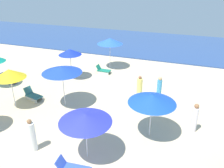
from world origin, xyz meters
TOP-DOWN VIEW (x-y plane):
  - ocean at (0.00, 23.68)m, footprint 60.00×12.65m
  - umbrella_0 at (-5.23, 5.48)m, footprint 1.91×1.91m
  - lounge_chair_0_0 at (-4.84, 6.74)m, footprint 1.37×0.85m
  - umbrella_1 at (-2.36, 6.74)m, footprint 2.44×2.44m
  - umbrella_2 at (1.04, 2.98)m, footprint 2.31×2.31m
  - umbrella_3 at (3.39, 5.52)m, footprint 2.38×2.38m
  - lounge_chair_4_1 at (-8.38, 8.39)m, footprint 1.53×0.86m
  - umbrella_5 at (-4.07, 10.71)m, footprint 1.81×1.81m
  - umbrella_7 at (-2.01, 14.08)m, footprint 2.26×2.26m
  - lounge_chair_7_0 at (-2.14, 12.70)m, footprint 1.21×0.60m
  - beachgoer_1 at (-1.57, 2.51)m, footprint 0.51×0.51m
  - beachgoer_2 at (3.18, 9.45)m, footprint 0.33×0.33m
  - beachgoer_3 at (1.86, 9.46)m, footprint 0.38×0.38m
  - beachgoer_4 at (5.50, 6.65)m, footprint 0.39×0.39m
  - beach_ball_2 at (-5.94, 12.21)m, footprint 0.30×0.30m

SIDE VIEW (x-z plane):
  - ocean at x=0.00m, z-range 0.00..0.12m
  - beach_ball_2 at x=-5.94m, z-range 0.00..0.30m
  - lounge_chair_7_0 at x=-2.14m, z-range -0.09..0.61m
  - lounge_chair_4_1 at x=-8.38m, z-range -0.09..0.63m
  - lounge_chair_0_0 at x=-4.84m, z-range -0.11..0.65m
  - beachgoer_3 at x=1.86m, z-range -0.06..1.52m
  - beachgoer_1 at x=-1.57m, z-range -0.07..1.64m
  - beachgoer_4 at x=5.50m, z-range -0.04..1.63m
  - beachgoer_2 at x=3.18m, z-range -0.04..1.66m
  - umbrella_2 at x=1.04m, z-range 0.95..3.25m
  - umbrella_3 at x=3.39m, z-range 0.96..3.34m
  - umbrella_5 at x=-4.07m, z-range 1.02..3.50m
  - umbrella_0 at x=-5.23m, z-range 1.00..3.56m
  - umbrella_1 at x=-2.36m, z-range 1.13..3.77m
  - umbrella_7 at x=-2.01m, z-range 1.12..3.88m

